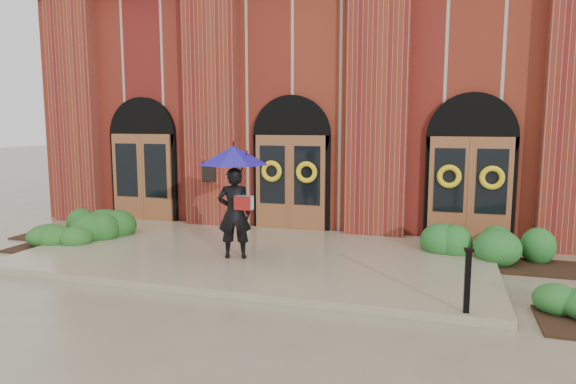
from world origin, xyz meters
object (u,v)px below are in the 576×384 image
at_px(man_with_umbrella, 234,180).
at_px(hedge_wall_left, 75,224).
at_px(hedge_wall_right, 506,249).
at_px(metal_post, 467,279).

xyz_separation_m(man_with_umbrella, hedge_wall_left, (-4.94, 1.08, -1.44)).
bearing_deg(man_with_umbrella, hedge_wall_right, 179.73).
bearing_deg(metal_post, hedge_wall_left, 162.58).
relative_size(metal_post, hedge_wall_left, 0.35).
xyz_separation_m(metal_post, hedge_wall_left, (-9.50, 2.98, -0.30)).
height_order(man_with_umbrella, hedge_wall_right, man_with_umbrella).
bearing_deg(hedge_wall_right, hedge_wall_left, -177.43).
relative_size(man_with_umbrella, hedge_wall_right, 0.83).
bearing_deg(hedge_wall_left, man_with_umbrella, -12.36).
relative_size(man_with_umbrella, hedge_wall_left, 0.83).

